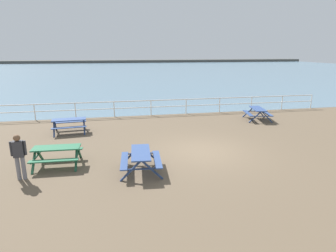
{
  "coord_description": "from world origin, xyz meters",
  "views": [
    {
      "loc": [
        -3.92,
        -11.63,
        4.47
      ],
      "look_at": [
        -1.26,
        1.7,
        0.8
      ],
      "focal_mm": 30.17,
      "sensor_mm": 36.0,
      "label": 1
    }
  ],
  "objects_px": {
    "picnic_table_far_left": "(141,157)",
    "visitor": "(19,154)",
    "picnic_table_near_right": "(57,152)",
    "picnic_table_near_left": "(69,122)",
    "picnic_table_mid_centre": "(258,111)"
  },
  "relations": [
    {
      "from": "picnic_table_near_left",
      "to": "visitor",
      "type": "xyz_separation_m",
      "value": [
        -0.89,
        -5.86,
        0.36
      ]
    },
    {
      "from": "picnic_table_near_right",
      "to": "visitor",
      "type": "distance_m",
      "value": 1.53
    },
    {
      "from": "picnic_table_near_right",
      "to": "picnic_table_far_left",
      "type": "xyz_separation_m",
      "value": [
        3.21,
        -1.19,
        0.0
      ]
    },
    {
      "from": "picnic_table_mid_centre",
      "to": "picnic_table_far_left",
      "type": "distance_m",
      "value": 10.72
    },
    {
      "from": "picnic_table_near_left",
      "to": "visitor",
      "type": "bearing_deg",
      "value": -103.8
    },
    {
      "from": "picnic_table_near_right",
      "to": "visitor",
      "type": "height_order",
      "value": "visitor"
    },
    {
      "from": "picnic_table_near_right",
      "to": "visitor",
      "type": "bearing_deg",
      "value": -132.24
    },
    {
      "from": "picnic_table_far_left",
      "to": "visitor",
      "type": "height_order",
      "value": "visitor"
    },
    {
      "from": "picnic_table_far_left",
      "to": "picnic_table_near_right",
      "type": "bearing_deg",
      "value": 74.17
    },
    {
      "from": "picnic_table_mid_centre",
      "to": "visitor",
      "type": "distance_m",
      "value": 14.23
    },
    {
      "from": "picnic_table_far_left",
      "to": "visitor",
      "type": "bearing_deg",
      "value": 92.8
    },
    {
      "from": "picnic_table_near_left",
      "to": "visitor",
      "type": "distance_m",
      "value": 5.93
    },
    {
      "from": "picnic_table_near_right",
      "to": "picnic_table_near_left",
      "type": "bearing_deg",
      "value": 94.05
    },
    {
      "from": "picnic_table_near_left",
      "to": "picnic_table_near_right",
      "type": "xyz_separation_m",
      "value": [
        0.15,
        -4.79,
        0.0
      ]
    },
    {
      "from": "picnic_table_near_left",
      "to": "visitor",
      "type": "height_order",
      "value": "visitor"
    }
  ]
}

